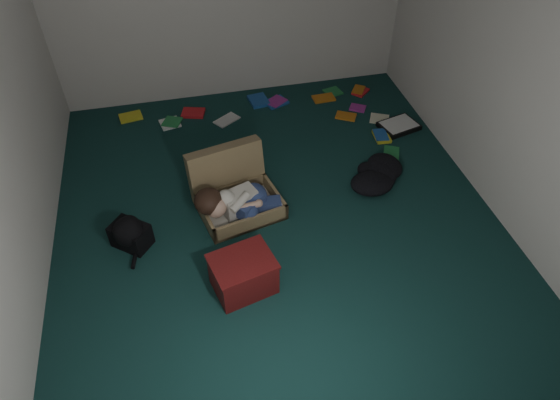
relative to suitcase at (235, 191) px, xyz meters
name	(u,v)px	position (x,y,z in m)	size (l,w,h in m)	color
floor	(276,216)	(0.34, -0.26, -0.16)	(4.50, 4.50, 0.00)	#123431
wall_front	(389,366)	(0.34, -2.51, 1.14)	(4.50, 4.50, 0.00)	silver
wall_right	(513,66)	(2.34, -0.26, 1.14)	(4.50, 4.50, 0.00)	silver
suitcase	(235,191)	(0.00, 0.00, 0.00)	(0.86, 0.85, 0.53)	olive
person	(237,202)	(-0.01, -0.19, 0.04)	(0.81, 0.40, 0.33)	beige
maroon_bin	(243,274)	(-0.09, -0.98, 0.01)	(0.56, 0.48, 0.33)	#5B1213
backpack	(131,235)	(-0.97, -0.30, -0.04)	(0.40, 0.32, 0.24)	black
clothing_pile	(382,174)	(1.49, 0.02, -0.09)	(0.46, 0.38, 0.15)	black
paper_tray	(399,126)	(2.01, 0.80, -0.13)	(0.48, 0.41, 0.06)	black
book_scatter	(295,113)	(0.93, 1.34, -0.15)	(3.05, 1.62, 0.02)	gold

